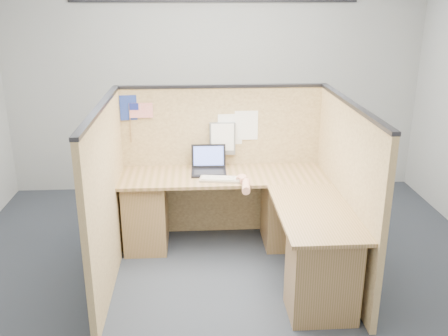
{
  "coord_description": "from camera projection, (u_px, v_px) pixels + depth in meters",
  "views": [
    {
      "loc": [
        -0.28,
        -3.75,
        2.35
      ],
      "look_at": [
        -0.01,
        0.5,
        0.86
      ],
      "focal_mm": 40.0,
      "sensor_mm": 36.0,
      "label": 1
    }
  ],
  "objects": [
    {
      "name": "mouse",
      "position": [
        242.0,
        180.0,
        4.54
      ],
      "size": [
        0.11,
        0.07,
        0.04
      ],
      "primitive_type": "ellipsoid",
      "rotation": [
        0.0,
        0.0,
        0.08
      ],
      "color": "silver",
      "rests_on": "l_desk"
    },
    {
      "name": "hand_forearm",
      "position": [
        245.0,
        183.0,
        4.41
      ],
      "size": [
        0.11,
        0.38,
        0.08
      ],
      "color": "tan",
      "rests_on": "l_desk"
    },
    {
      "name": "keyboard",
      "position": [
        223.0,
        179.0,
        4.57
      ],
      "size": [
        0.44,
        0.21,
        0.03
      ],
      "rotation": [
        0.0,
        0.0,
        -0.15
      ],
      "color": "gray",
      "rests_on": "l_desk"
    },
    {
      "name": "wall_back",
      "position": [
        215.0,
        78.0,
        5.99
      ],
      "size": [
        5.0,
        0.0,
        5.0
      ],
      "primitive_type": "plane",
      "rotation": [
        1.57,
        0.0,
        0.0
      ],
      "color": "#9C9FA1",
      "rests_on": "floor"
    },
    {
      "name": "file_holder",
      "position": [
        222.0,
        138.0,
        4.88
      ],
      "size": [
        0.25,
        0.05,
        0.32
      ],
      "color": "slate",
      "rests_on": "cubicle_partitions"
    },
    {
      "name": "laptop",
      "position": [
        209.0,
        166.0,
        4.79
      ],
      "size": [
        0.34,
        0.32,
        0.24
      ],
      "rotation": [
        0.0,
        0.0,
        -0.02
      ],
      "color": "black",
      "rests_on": "l_desk"
    },
    {
      "name": "wall_front",
      "position": [
        276.0,
        281.0,
        1.75
      ],
      "size": [
        5.0,
        0.0,
        5.0
      ],
      "primitive_type": "plane",
      "rotation": [
        -1.57,
        0.0,
        0.0
      ],
      "color": "#9C9FA1",
      "rests_on": "floor"
    },
    {
      "name": "blue_poster",
      "position": [
        129.0,
        108.0,
        4.75
      ],
      "size": [
        0.18,
        0.02,
        0.24
      ],
      "primitive_type": "cube",
      "rotation": [
        0.0,
        0.0,
        0.11
      ],
      "color": "navy",
      "rests_on": "cubicle_partitions"
    },
    {
      "name": "paper_right",
      "position": [
        246.0,
        125.0,
        4.88
      ],
      "size": [
        0.23,
        0.01,
        0.29
      ],
      "primitive_type": "cube",
      "rotation": [
        0.0,
        0.0,
        0.01
      ],
      "color": "white",
      "rests_on": "cubicle_partitions"
    },
    {
      "name": "paper_left",
      "position": [
        230.0,
        129.0,
        4.89
      ],
      "size": [
        0.24,
        0.02,
        0.31
      ],
      "primitive_type": "cube",
      "rotation": [
        0.0,
        0.0,
        0.06
      ],
      "color": "white",
      "rests_on": "cubicle_partitions"
    },
    {
      "name": "floor",
      "position": [
        228.0,
        280.0,
        4.33
      ],
      "size": [
        5.0,
        5.0,
        0.0
      ],
      "primitive_type": "plane",
      "color": "#21252F",
      "rests_on": "ground"
    },
    {
      "name": "cubicle_partitions",
      "position": [
        225.0,
        180.0,
        4.48
      ],
      "size": [
        2.06,
        1.83,
        1.53
      ],
      "color": "olive",
      "rests_on": "floor"
    },
    {
      "name": "l_desk",
      "position": [
        247.0,
        224.0,
        4.48
      ],
      "size": [
        1.95,
        1.75,
        0.73
      ],
      "color": "brown",
      "rests_on": "floor"
    },
    {
      "name": "american_flag",
      "position": [
        138.0,
        112.0,
        4.76
      ],
      "size": [
        0.22,
        0.01,
        0.39
      ],
      "color": "olive",
      "rests_on": "cubicle_partitions"
    }
  ]
}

